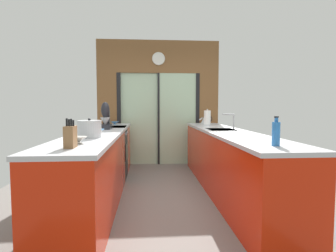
% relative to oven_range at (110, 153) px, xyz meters
% --- Properties ---
extents(ground_plane, '(5.04, 7.60, 0.02)m').
position_rel_oven_range_xyz_m(ground_plane, '(0.91, -0.65, -0.47)').
color(ground_plane, slate).
extents(back_wall_unit, '(2.64, 0.12, 2.70)m').
position_rel_oven_range_xyz_m(back_wall_unit, '(0.91, 1.15, 1.07)').
color(back_wall_unit, brown).
rests_on(back_wall_unit, ground_plane).
extents(left_counter_run, '(0.62, 3.80, 0.92)m').
position_rel_oven_range_xyz_m(left_counter_run, '(-0.00, -1.12, 0.01)').
color(left_counter_run, red).
rests_on(left_counter_run, ground_plane).
extents(right_counter_run, '(0.62, 3.80, 0.92)m').
position_rel_oven_range_xyz_m(right_counter_run, '(1.82, -0.95, 0.01)').
color(right_counter_run, red).
rests_on(right_counter_run, ground_plane).
extents(sink_faucet, '(0.19, 0.02, 0.24)m').
position_rel_oven_range_xyz_m(sink_faucet, '(1.96, -0.70, 0.63)').
color(sink_faucet, '#B7BABC').
rests_on(sink_faucet, right_counter_run).
extents(oven_range, '(0.60, 0.60, 0.92)m').
position_rel_oven_range_xyz_m(oven_range, '(0.00, 0.00, 0.00)').
color(oven_range, black).
rests_on(oven_range, ground_plane).
extents(mixing_bowl_near, '(0.16, 0.16, 0.07)m').
position_rel_oven_range_xyz_m(mixing_bowl_near, '(0.02, -2.20, 0.50)').
color(mixing_bowl_near, gray).
rests_on(mixing_bowl_near, left_counter_run).
extents(mixing_bowl_mid, '(0.20, 0.20, 0.06)m').
position_rel_oven_range_xyz_m(mixing_bowl_mid, '(0.02, -1.30, 0.50)').
color(mixing_bowl_mid, teal).
rests_on(mixing_bowl_mid, left_counter_run).
extents(mixing_bowl_far, '(0.17, 0.17, 0.06)m').
position_rel_oven_range_xyz_m(mixing_bowl_far, '(0.02, 0.61, 0.50)').
color(mixing_bowl_far, teal).
rests_on(mixing_bowl_far, left_counter_run).
extents(knife_block, '(0.08, 0.14, 0.25)m').
position_rel_oven_range_xyz_m(knife_block, '(0.02, -2.47, 0.56)').
color(knife_block, brown).
rests_on(knife_block, left_counter_run).
extents(stand_mixer, '(0.17, 0.27, 0.42)m').
position_rel_oven_range_xyz_m(stand_mixer, '(0.02, -0.55, 0.63)').
color(stand_mixer, black).
rests_on(stand_mixer, left_counter_run).
extents(stock_pot, '(0.27, 0.27, 0.22)m').
position_rel_oven_range_xyz_m(stock_pot, '(0.02, -1.71, 0.56)').
color(stock_pot, '#B7BABC').
rests_on(stock_pot, left_counter_run).
extents(kettle, '(0.27, 0.18, 0.22)m').
position_rel_oven_range_xyz_m(kettle, '(1.80, 0.48, 0.56)').
color(kettle, '#B7BABC').
rests_on(kettle, right_counter_run).
extents(soap_bottle, '(0.07, 0.07, 0.26)m').
position_rel_oven_range_xyz_m(soap_bottle, '(1.80, -2.49, 0.58)').
color(soap_bottle, '#286BB7').
rests_on(soap_bottle, right_counter_run).
extents(paper_towel_roll, '(0.15, 0.15, 0.31)m').
position_rel_oven_range_xyz_m(paper_towel_roll, '(1.80, 0.27, 0.60)').
color(paper_towel_roll, '#B7BABC').
rests_on(paper_towel_roll, right_counter_run).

